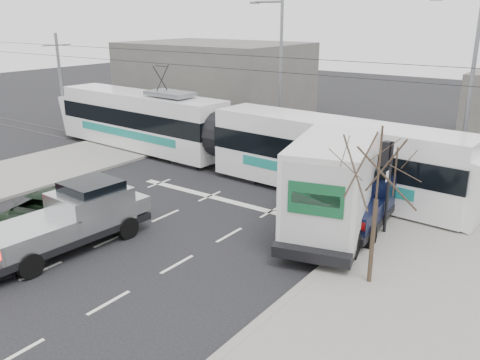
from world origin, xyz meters
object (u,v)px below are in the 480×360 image
Objects in this scene: tram at (223,135)px; green_car at (42,213)px; traffic_signal at (387,167)px; box_truck at (335,186)px; street_lamp_far at (278,66)px; navy_pickup at (364,197)px; bare_tree at (379,171)px; silver_pickup at (75,217)px; street_lamp_near at (467,84)px.

tram is 5.07× the size of green_car.
traffic_signal is 0.14× the size of tram.
box_truck is (8.74, -4.33, 0.02)m from tram.
street_lamp_far reaches higher than green_car.
navy_pickup is at bearing -42.73° from street_lamp_far.
bare_tree is 1.39× the size of traffic_signal.
tram is at bearing 158.38° from navy_pickup.
silver_pickup is 0.79× the size of box_truck.
silver_pickup is (-8.85, -7.48, -1.61)m from traffic_signal.
street_lamp_near reaches higher than bare_tree.
tram is (-11.25, -4.04, -3.22)m from street_lamp_near.
street_lamp_near is at bearing -9.87° from street_lamp_far.
street_lamp_far is (-11.79, 13.50, 1.32)m from bare_tree.
silver_pickup is (1.80, -16.99, -3.98)m from street_lamp_far.
street_lamp_near is at bearing 22.91° from tram.
street_lamp_far is at bearing 73.24° from green_car.
street_lamp_far reaches higher than bare_tree.
silver_pickup is at bearing -78.78° from tram.
box_truck is 1.57× the size of green_car.
tram reaches higher than traffic_signal.
street_lamp_near and street_lamp_far have the same top height.
silver_pickup is (1.55, -10.95, -0.76)m from tram.
street_lamp_far is 1.57× the size of navy_pickup.
tram reaches higher than bare_tree.
street_lamp_near is 9.31m from box_truck.
bare_tree is 0.19× the size of tram.
bare_tree is at bearing -74.24° from traffic_signal.
street_lamp_near is at bearing 91.42° from bare_tree.
bare_tree is at bearing -48.88° from street_lamp_far.
box_truck is at bearing -152.43° from traffic_signal.
street_lamp_far is at bearing 116.53° from box_truck.
tram is 4.10× the size of silver_pickup.
green_car is at bearing -128.82° from street_lamp_near.
street_lamp_near is 11.67m from street_lamp_far.
bare_tree is 0.87× the size of navy_pickup.
street_lamp_near reaches higher than box_truck.
green_car is at bearing -164.60° from bare_tree.
silver_pickup is 9.80m from box_truck.
street_lamp_near is 8.18m from navy_pickup.
navy_pickup reaches higher than green_car.
street_lamp_near is 12.37m from tram.
silver_pickup is (-9.98, -3.49, -2.66)m from bare_tree.
silver_pickup is 1.11× the size of navy_pickup.
silver_pickup is at bearing -160.75° from bare_tree.
box_truck is at bearing 46.34° from silver_pickup.
street_lamp_near is at bearing 83.59° from traffic_signal.
bare_tree is 10.90m from silver_pickup.
street_lamp_near is at bearing 58.94° from box_truck.
street_lamp_far reaches higher than silver_pickup.
traffic_signal reaches higher than navy_pickup.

